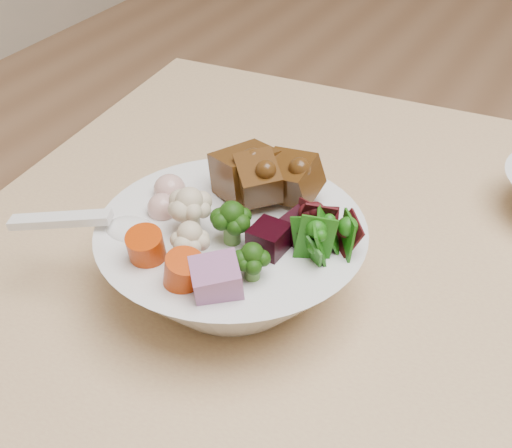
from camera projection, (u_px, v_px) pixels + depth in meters
name	position (u px, v px, depth m)	size (l,w,h in m)	color
food_bowl	(235.00, 254.00, 0.62)	(0.23, 0.23, 0.13)	white
soup_spoon	(112.00, 228.00, 0.60)	(0.13, 0.07, 0.03)	white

